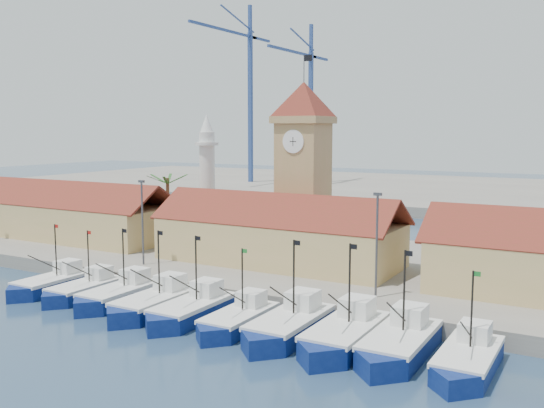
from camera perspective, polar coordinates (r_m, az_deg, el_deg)
The scene contains 21 objects.
ground at distance 50.43m, azimuth -10.73°, elevation -11.35°, with size 400.00×400.00×0.00m, color navy.
quay at distance 69.59m, azimuth 2.17°, elevation -5.48°, with size 140.00×32.00×1.50m, color gray.
terminal at distance 150.39m, azimuth 17.42°, elevation 1.01°, with size 240.00×80.00×2.00m, color gray.
boat_0 at distance 63.54m, azimuth -20.14°, elevation -7.14°, with size 3.37×9.23×6.99m.
boat_1 at distance 60.33m, azimuth -17.36°, elevation -7.80°, with size 3.23×8.86×6.70m.
boat_2 at distance 57.39m, azimuth -14.32°, elevation -8.40°, with size 3.50×9.58×7.25m.
boat_3 at distance 53.89m, azimuth -11.16°, elevation -9.29°, with size 3.64×9.98×7.55m.
boat_4 at distance 51.54m, azimuth -7.71°, elevation -9.99°, with size 3.58×9.81×7.42m.
boat_5 at distance 48.87m, azimuth -3.32°, elevation -10.96°, with size 3.28×8.99×6.80m.
boat_6 at distance 47.03m, azimuth 1.50°, elevation -11.54°, with size 3.80×10.40×7.87m.
boat_7 at distance 45.27m, azimuth 6.76°, elevation -12.32°, with size 3.86×10.57×8.00m.
boat_8 at distance 44.16m, azimuth 11.83°, elevation -12.94°, with size 3.79×10.39×7.86m.
boat_9 at distance 42.68m, azimuth 17.88°, elevation -13.97°, with size 3.38×9.27×7.01m.
hall_left at distance 85.49m, azimuth -18.55°, elevation -1.31°, with size 31.20×10.13×7.61m.
hall_center at distance 65.49m, azimuth 0.57°, elevation -3.38°, with size 27.04×10.13×7.61m.
clock_tower at distance 69.84m, azimuth 2.97°, elevation 3.85°, with size 5.80×5.80×22.70m.
minaret at distance 79.46m, azimuth -6.11°, elevation 2.58°, with size 3.00×3.00×16.30m.
palm_tree at distance 81.25m, azimuth -9.77°, elevation 0.15°, with size 5.60×5.03×8.39m.
lamp_posts at distance 58.03m, azimuth -2.82°, elevation -2.23°, with size 80.70×0.25×9.03m.
crane_blue_far at distance 161.32m, azimuth -2.40°, elevation 11.26°, with size 1.00×36.15×46.09m.
crane_blue_near at distance 159.54m, azimuth 3.44°, elevation 10.14°, with size 1.00×32.28×40.86m.
Camera 1 is at (31.19, -36.38, 15.73)m, focal length 40.00 mm.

